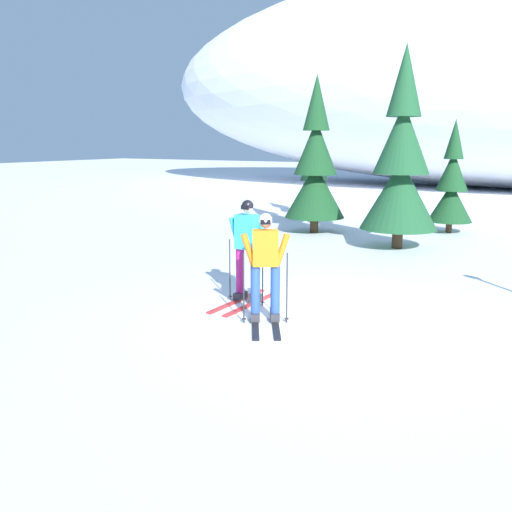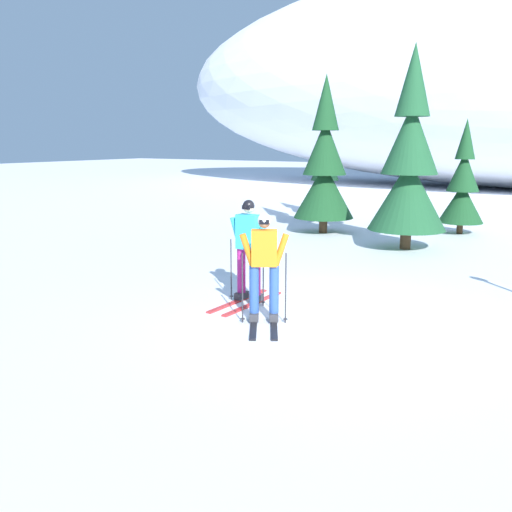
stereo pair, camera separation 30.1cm
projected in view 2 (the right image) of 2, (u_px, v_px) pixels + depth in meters
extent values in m
plane|color=white|center=(328.00, 319.00, 9.08)|extent=(120.00, 120.00, 0.00)
cube|color=black|center=(274.00, 323.00, 8.87)|extent=(0.90, 1.44, 0.03)
cube|color=black|center=(254.00, 322.00, 8.87)|extent=(0.90, 1.44, 0.03)
cube|color=#38383D|center=(274.00, 316.00, 8.95)|extent=(0.26, 0.31, 0.12)
cube|color=#38383D|center=(254.00, 316.00, 8.95)|extent=(0.26, 0.31, 0.12)
cylinder|color=#2D519E|center=(274.00, 289.00, 8.86)|extent=(0.15, 0.15, 0.76)
cylinder|color=#2D519E|center=(254.00, 289.00, 8.87)|extent=(0.15, 0.15, 0.76)
cube|color=orange|center=(264.00, 248.00, 8.73)|extent=(0.46, 0.41, 0.56)
cylinder|color=orange|center=(280.00, 252.00, 8.74)|extent=(0.29, 0.23, 0.58)
cylinder|color=orange|center=(248.00, 252.00, 8.75)|extent=(0.29, 0.23, 0.58)
sphere|color=#A37556|center=(264.00, 222.00, 8.65)|extent=(0.19, 0.19, 0.19)
sphere|color=white|center=(264.00, 220.00, 8.64)|extent=(0.21, 0.21, 0.21)
cube|color=black|center=(264.00, 222.00, 8.57)|extent=(0.15, 0.11, 0.07)
cylinder|color=#2D2D33|center=(286.00, 288.00, 8.79)|extent=(0.02, 0.02, 1.13)
cylinder|color=#2D2D33|center=(285.00, 319.00, 8.89)|extent=(0.07, 0.07, 0.01)
cylinder|color=#2D2D33|center=(242.00, 288.00, 8.80)|extent=(0.02, 0.02, 1.13)
cylinder|color=#2D2D33|center=(243.00, 319.00, 8.91)|extent=(0.07, 0.07, 0.01)
cube|color=red|center=(253.00, 304.00, 9.90)|extent=(0.16, 1.74, 0.03)
cube|color=red|center=(238.00, 301.00, 10.07)|extent=(0.16, 1.74, 0.03)
cube|color=#38383D|center=(256.00, 298.00, 9.96)|extent=(0.15, 0.28, 0.12)
cube|color=#38383D|center=(241.00, 295.00, 10.14)|extent=(0.15, 0.28, 0.12)
cylinder|color=#B7237A|center=(256.00, 272.00, 9.87)|extent=(0.15, 0.15, 0.81)
cylinder|color=#B7237A|center=(241.00, 270.00, 10.04)|extent=(0.15, 0.15, 0.81)
cube|color=#33B7D6|center=(249.00, 232.00, 9.81)|extent=(0.42, 0.25, 0.60)
cylinder|color=#33B7D6|center=(261.00, 236.00, 9.69)|extent=(0.28, 0.11, 0.58)
cylinder|color=#33B7D6|center=(237.00, 233.00, 9.96)|extent=(0.28, 0.11, 0.58)
sphere|color=beige|center=(249.00, 207.00, 9.73)|extent=(0.19, 0.19, 0.19)
sphere|color=black|center=(249.00, 206.00, 9.72)|extent=(0.21, 0.21, 0.21)
cube|color=black|center=(246.00, 207.00, 9.66)|extent=(0.15, 0.04, 0.07)
cylinder|color=#2D2D33|center=(263.00, 275.00, 9.72)|extent=(0.02, 0.02, 1.11)
cylinder|color=#2D2D33|center=(263.00, 302.00, 9.82)|extent=(0.07, 0.07, 0.01)
cylinder|color=#2D2D33|center=(231.00, 270.00, 10.09)|extent=(0.02, 0.02, 1.11)
cylinder|color=#2D2D33|center=(231.00, 296.00, 10.19)|extent=(0.07, 0.07, 0.01)
cylinder|color=#47301E|center=(324.00, 211.00, 20.92)|extent=(0.20, 0.20, 0.50)
cone|color=black|center=(325.00, 191.00, 20.77)|extent=(1.42, 1.42, 1.28)
cone|color=black|center=(325.00, 163.00, 20.56)|extent=(1.02, 1.02, 1.28)
cone|color=black|center=(326.00, 134.00, 20.36)|extent=(0.63, 0.63, 1.28)
cylinder|color=#47301E|center=(323.00, 223.00, 17.49)|extent=(0.26, 0.26, 0.64)
cone|color=#194723|center=(324.00, 191.00, 17.29)|extent=(1.84, 1.84, 1.65)
cone|color=#194723|center=(325.00, 147.00, 17.03)|extent=(1.33, 1.33, 1.65)
cone|color=#194723|center=(326.00, 102.00, 16.76)|extent=(0.81, 0.81, 1.65)
cylinder|color=#47301E|center=(406.00, 236.00, 14.88)|extent=(0.28, 0.28, 0.71)
cone|color=#1E512D|center=(408.00, 195.00, 14.66)|extent=(2.02, 2.02, 1.81)
cone|color=#1E512D|center=(411.00, 138.00, 14.37)|extent=(1.46, 1.46, 1.81)
cone|color=#1E512D|center=(414.00, 79.00, 14.08)|extent=(0.89, 0.89, 1.81)
cylinder|color=#47301E|center=(460.00, 226.00, 17.35)|extent=(0.19, 0.19, 0.47)
cone|color=#194723|center=(462.00, 203.00, 17.21)|extent=(1.34, 1.34, 1.20)
cone|color=#194723|center=(464.00, 171.00, 17.01)|extent=(0.97, 0.97, 1.20)
cone|color=#194723|center=(466.00, 139.00, 16.82)|extent=(0.59, 0.59, 1.20)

